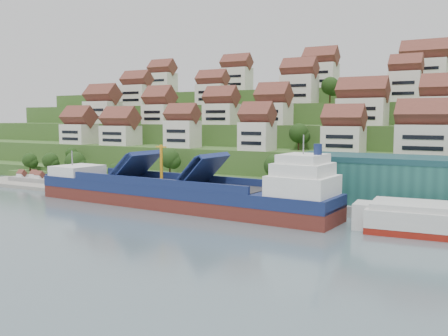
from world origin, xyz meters
The scene contains 10 objects.
ground centered at (0.00, 0.00, 0.00)m, with size 300.00×300.00×0.00m, color slate.
quay centered at (20.00, 15.00, 1.10)m, with size 180.00×14.00×2.20m, color gray.
pebble_beach centered at (-58.00, 12.00, 0.50)m, with size 45.00×20.00×1.00m, color gray.
hillside centered at (0.00, 103.55, 10.66)m, with size 260.00×128.00×31.00m.
hillside_village centered at (1.37, 61.02, 24.64)m, with size 155.74×62.84×29.25m.
hillside_trees centered at (-6.53, 43.01, 16.17)m, with size 140.37×62.65×31.09m.
warehouse centered at (52.00, 17.00, 7.20)m, with size 60.00×15.00×10.00m, color #1F554F.
flagpole centered at (18.11, 10.00, 6.88)m, with size 1.28×0.16×8.00m.
beach_huts centered at (-60.00, 10.75, 2.10)m, with size 14.40×3.70×2.20m.
cargo_ship centered at (0.73, -0.12, 3.22)m, with size 76.52×15.73×16.83m.
Camera 1 is at (63.53, -91.62, 20.26)m, focal length 40.00 mm.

